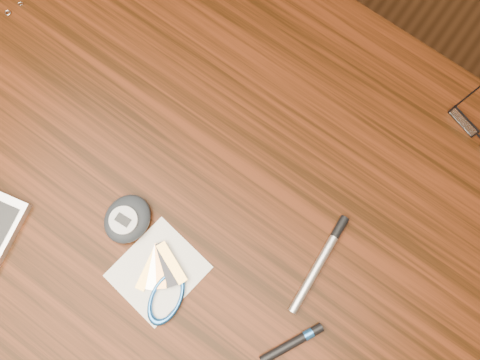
{
  "coord_description": "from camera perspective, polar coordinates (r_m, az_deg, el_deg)",
  "views": [
    {
      "loc": [
        0.12,
        -0.1,
        1.46
      ],
      "look_at": [
        0.03,
        0.03,
        0.76
      ],
      "focal_mm": 40.0,
      "sensor_mm": 36.0,
      "label": 1
    }
  ],
  "objects": [
    {
      "name": "ground",
      "position": [
        1.47,
        -1.59,
        -6.85
      ],
      "size": [
        3.8,
        3.8,
        0.0
      ],
      "primitive_type": "plane",
      "color": "#472814",
      "rests_on": "ground"
    },
    {
      "name": "desk",
      "position": [
        0.83,
        -2.8,
        -2.05
      ],
      "size": [
        1.0,
        0.7,
        0.75
      ],
      "color": "#3A1709",
      "rests_on": "ground"
    },
    {
      "name": "pedometer",
      "position": [
        0.72,
        -11.95,
        -4.09
      ],
      "size": [
        0.06,
        0.07,
        0.03
      ],
      "color": "black",
      "rests_on": "desk"
    },
    {
      "name": "notepad_keys",
      "position": [
        0.71,
        -8.25,
        -10.89
      ],
      "size": [
        0.12,
        0.12,
        0.01
      ],
      "color": "silver",
      "rests_on": "desk"
    },
    {
      "name": "silver_pen",
      "position": [
        0.71,
        8.87,
        -8.05
      ],
      "size": [
        0.02,
        0.14,
        0.01
      ],
      "color": "silver",
      "rests_on": "desk"
    },
    {
      "name": "black_blue_pen",
      "position": [
        0.71,
        5.77,
        -16.87
      ],
      "size": [
        0.05,
        0.08,
        0.01
      ],
      "color": "black",
      "rests_on": "desk"
    }
  ]
}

